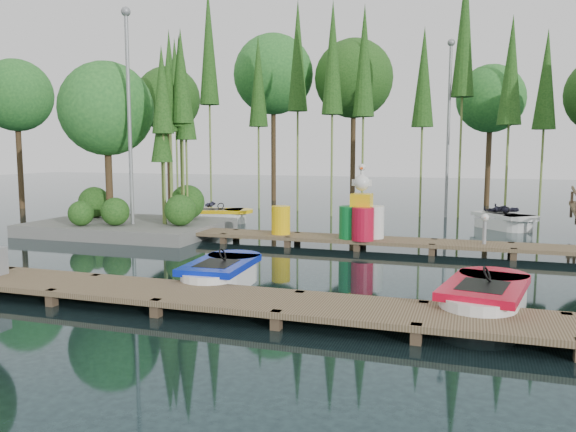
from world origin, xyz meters
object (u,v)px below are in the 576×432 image
(boat_yellow_far, at_px, (218,216))
(island, at_px, (123,138))
(drum_cluster, at_px, (362,217))
(yellow_barrel, at_px, (281,220))
(boat_blue, at_px, (221,275))
(boat_red, at_px, (485,300))

(boat_yellow_far, bearing_deg, island, -117.25)
(island, distance_m, drum_cluster, 8.74)
(island, bearing_deg, boat_yellow_far, 56.46)
(boat_yellow_far, distance_m, drum_cluster, 7.54)
(island, distance_m, yellow_barrel, 6.46)
(boat_blue, xyz_separation_m, boat_red, (5.12, -0.44, 0.02))
(boat_blue, bearing_deg, drum_cluster, 66.35)
(yellow_barrel, xyz_separation_m, drum_cluster, (2.47, -0.16, 0.20))
(boat_yellow_far, distance_m, yellow_barrel, 5.50)
(boat_blue, distance_m, yellow_barrel, 5.41)
(island, distance_m, boat_blue, 9.39)
(boat_blue, height_order, drum_cluster, drum_cluster)
(boat_blue, xyz_separation_m, boat_yellow_far, (-4.41, 9.24, 0.02))
(boat_yellow_far, height_order, drum_cluster, drum_cluster)
(boat_red, height_order, boat_yellow_far, boat_yellow_far)
(island, bearing_deg, drum_cluster, -6.44)
(boat_blue, relative_size, boat_yellow_far, 0.96)
(drum_cluster, bearing_deg, yellow_barrel, 176.37)
(island, relative_size, boat_blue, 2.60)
(boat_red, xyz_separation_m, yellow_barrel, (-5.65, 5.80, 0.46))
(drum_cluster, bearing_deg, island, 173.56)
(boat_yellow_far, height_order, yellow_barrel, boat_yellow_far)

